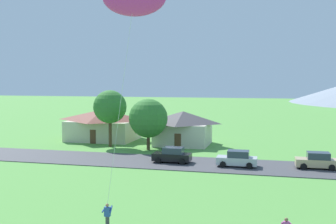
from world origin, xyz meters
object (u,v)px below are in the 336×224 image
(tree_left_of_center, at_px, (110,107))
(parked_car_silver_mid_west, at_px, (237,159))
(house_left_center, at_px, (183,127))
(tree_center, at_px, (148,118))
(parked_car_black_mid_east, at_px, (172,155))
(house_leftmost, at_px, (103,124))
(parked_car_tan_west_end, at_px, (317,161))

(tree_left_of_center, distance_m, parked_car_silver_mid_west, 20.82)
(house_left_center, relative_size, tree_center, 1.17)
(tree_left_of_center, bearing_deg, parked_car_black_mid_east, -38.94)
(house_left_center, bearing_deg, house_leftmost, 172.92)
(house_leftmost, xyz_separation_m, parked_car_black_mid_east, (14.40, -14.58, -1.57))
(tree_center, bearing_deg, tree_left_of_center, 168.17)
(tree_center, bearing_deg, parked_car_silver_mid_west, -33.22)
(parked_car_silver_mid_west, xyz_separation_m, parked_car_black_mid_east, (-7.14, 0.39, 0.00))
(house_left_center, relative_size, parked_car_silver_mid_west, 1.88)
(house_left_center, xyz_separation_m, tree_left_of_center, (-9.36, -4.14, 3.02))
(tree_center, xyz_separation_m, parked_car_silver_mid_west, (12.23, -8.01, -3.29))
(house_left_center, distance_m, tree_left_of_center, 10.68)
(house_left_center, relative_size, tree_left_of_center, 1.01)
(house_left_center, distance_m, parked_car_black_mid_east, 13.18)
(house_leftmost, bearing_deg, parked_car_black_mid_east, -45.34)
(house_leftmost, distance_m, parked_car_silver_mid_west, 26.28)
(tree_left_of_center, relative_size, tree_center, 1.16)
(parked_car_black_mid_east, bearing_deg, parked_car_tan_west_end, 2.39)
(parked_car_black_mid_east, bearing_deg, tree_left_of_center, 141.06)
(tree_left_of_center, height_order, parked_car_tan_west_end, tree_left_of_center)
(tree_center, bearing_deg, parked_car_black_mid_east, -56.25)
(tree_center, height_order, parked_car_black_mid_east, tree_center)
(tree_center, xyz_separation_m, parked_car_black_mid_east, (5.09, -7.62, -3.29))
(tree_left_of_center, xyz_separation_m, parked_car_silver_mid_west, (18.08, -9.23, -4.62))
(tree_center, bearing_deg, house_left_center, 56.83)
(tree_left_of_center, xyz_separation_m, tree_center, (5.86, -1.23, -1.32))
(house_left_center, xyz_separation_m, parked_car_silver_mid_west, (8.72, -13.37, -1.59))
(house_leftmost, distance_m, house_left_center, 12.92)
(house_left_center, height_order, parked_car_tan_west_end, house_left_center)
(parked_car_black_mid_east, bearing_deg, house_leftmost, 134.66)
(house_leftmost, xyz_separation_m, parked_car_tan_west_end, (29.58, -13.94, -1.57))
(parked_car_black_mid_east, bearing_deg, tree_center, 123.75)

